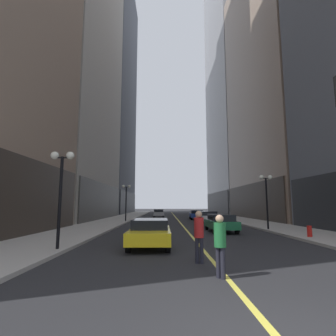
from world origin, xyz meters
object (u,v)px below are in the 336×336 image
Objects in this scene: car_green at (221,222)px; street_lamp_right_mid at (266,190)px; pedestrian_in_red_jacket at (199,232)px; street_lamp_left_near at (61,177)px; car_yellow at (150,232)px; street_lamp_left_far at (126,195)px; fire_hydrant_right at (310,232)px; pedestrian_in_green_parka at (220,241)px; car_silver at (159,213)px; car_white at (207,217)px; car_blue at (196,214)px.

car_green is 1.03× the size of street_lamp_right_mid.
street_lamp_left_near reaches higher than pedestrian_in_red_jacket.
car_green is 12.67m from street_lamp_left_near.
car_yellow is 12.10m from street_lamp_right_mid.
street_lamp_right_mid is (12.80, 9.44, 0.00)m from street_lamp_left_near.
street_lamp_left_far reaches higher than pedestrian_in_red_jacket.
street_lamp_left_near is at bearing -162.18° from fire_hydrant_right.
street_lamp_right_mid is (6.58, 13.60, 2.23)m from pedestrian_in_green_parka.
car_silver is at bearing 83.95° from street_lamp_left_near.
fire_hydrant_right is at bearing -49.74° from street_lamp_left_far.
car_white is at bearing -67.97° from car_silver.
car_white is 1.09× the size of car_blue.
car_white is at bearing 81.96° from pedestrian_in_green_parka.
street_lamp_left_near is at bearing 159.20° from pedestrian_in_red_jacket.
pedestrian_in_red_jacket is 23.07m from street_lamp_left_far.
street_lamp_left_far reaches higher than car_yellow.
fire_hydrant_right is at bearing -44.85° from car_green.
street_lamp_left_far is at bearing 104.80° from pedestrian_in_red_jacket.
street_lamp_left_near is at bearing 146.23° from pedestrian_in_green_parka.
street_lamp_right_mid is (12.80, -10.54, 0.00)m from street_lamp_left_far.
pedestrian_in_green_parka is 11.03m from fire_hydrant_right.
street_lamp_right_mid reaches higher than car_green.
car_silver is 14.10m from street_lamp_left_far.
pedestrian_in_red_jacket is 2.28× the size of fire_hydrant_right.
pedestrian_in_red_jacket is at bearing -63.13° from car_yellow.
street_lamp_left_far is at bearing 130.26° from fire_hydrant_right.
car_blue reaches higher than fire_hydrant_right.
car_white is 15.79m from car_silver.
pedestrian_in_red_jacket is at bearing -138.82° from fire_hydrant_right.
street_lamp_left_far and street_lamp_right_mid have the same top height.
car_green is 1.03× the size of street_lamp_left_far.
pedestrian_in_red_jacket is at bearing -120.72° from street_lamp_right_mid.
fire_hydrant_right is at bearing -71.46° from car_silver.
pedestrian_in_green_parka reaches higher than car_yellow.
street_lamp_right_mid reaches higher than pedestrian_in_green_parka.
pedestrian_in_red_jacket reaches higher than car_yellow.
car_yellow and car_silver have the same top height.
fire_hydrant_right is at bearing 17.82° from street_lamp_left_near.
car_yellow is 31.78m from car_silver.
pedestrian_in_green_parka is (-2.82, -30.26, 0.31)m from car_blue.
pedestrian_in_red_jacket is at bearing 100.43° from pedestrian_in_green_parka.
fire_hydrant_right is at bearing -84.47° from street_lamp_right_mid.
car_green and car_silver have the same top height.
car_green is at bearing 135.15° from fire_hydrant_right.
street_lamp_left_far reaches higher than car_white.
car_silver is 33.67m from street_lamp_left_near.
car_white is 21.29m from pedestrian_in_red_jacket.
fire_hydrant_right is (7.43, 6.50, -0.67)m from pedestrian_in_red_jacket.
fire_hydrant_right is at bearing 15.80° from car_yellow.
car_green and car_white have the same top height.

